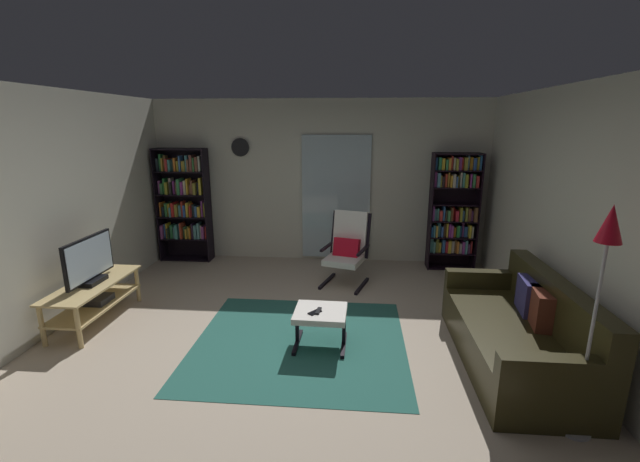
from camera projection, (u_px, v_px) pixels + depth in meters
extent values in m
plane|color=#B6A48F|center=(294.00, 345.00, 4.32)|extent=(7.02, 7.02, 0.00)
cube|color=beige|center=(319.00, 182.00, 6.80)|extent=(5.60, 0.06, 2.60)
cube|color=beige|center=(27.00, 217.00, 4.22)|extent=(0.06, 6.00, 2.60)
cube|color=beige|center=(588.00, 229.00, 3.77)|extent=(0.06, 6.00, 2.60)
cube|color=silver|center=(336.00, 198.00, 6.77)|extent=(1.10, 0.01, 2.00)
cube|color=#276055|center=(300.00, 342.00, 4.38)|extent=(2.18, 2.07, 0.01)
cube|color=tan|center=(92.00, 284.00, 4.73)|extent=(0.49, 1.27, 0.02)
cube|color=tan|center=(95.00, 304.00, 4.79)|extent=(0.45, 1.21, 0.02)
cylinder|color=tan|center=(78.00, 328.00, 4.21)|extent=(0.05, 0.05, 0.45)
cylinder|color=tan|center=(138.00, 285.00, 5.34)|extent=(0.05, 0.05, 0.45)
cylinder|color=tan|center=(42.00, 326.00, 4.24)|extent=(0.05, 0.05, 0.45)
cylinder|color=tan|center=(108.00, 284.00, 5.37)|extent=(0.05, 0.05, 0.45)
cube|color=#28282D|center=(96.00, 299.00, 4.80)|extent=(0.29, 0.28, 0.07)
cube|color=black|center=(92.00, 281.00, 4.72)|extent=(0.20, 0.32, 0.05)
cube|color=black|center=(89.00, 258.00, 4.66)|extent=(0.04, 0.82, 0.49)
cube|color=silver|center=(91.00, 258.00, 4.65)|extent=(0.01, 0.78, 0.44)
cube|color=black|center=(160.00, 205.00, 6.86)|extent=(0.02, 0.30, 1.84)
cube|color=black|center=(208.00, 206.00, 6.79)|extent=(0.02, 0.30, 1.84)
cube|color=black|center=(187.00, 204.00, 6.96)|extent=(0.83, 0.02, 1.84)
cube|color=black|center=(188.00, 258.00, 7.05)|extent=(0.80, 0.28, 0.02)
cube|color=black|center=(186.00, 238.00, 6.96)|extent=(0.80, 0.28, 0.02)
cube|color=black|center=(185.00, 217.00, 6.87)|extent=(0.80, 0.28, 0.02)
cube|color=black|center=(183.00, 194.00, 6.78)|extent=(0.80, 0.28, 0.02)
cube|color=black|center=(181.00, 172.00, 6.69)|extent=(0.80, 0.28, 0.02)
cube|color=black|center=(179.00, 149.00, 6.60)|extent=(0.80, 0.28, 0.02)
cube|color=#904284|center=(164.00, 231.00, 6.95)|extent=(0.03, 0.23, 0.23)
cube|color=#326AA8|center=(166.00, 231.00, 6.95)|extent=(0.02, 0.12, 0.23)
cube|color=yellow|center=(169.00, 230.00, 6.96)|extent=(0.03, 0.15, 0.25)
cube|color=#212D1D|center=(170.00, 232.00, 6.94)|extent=(0.03, 0.23, 0.18)
cube|color=#307F44|center=(173.00, 231.00, 6.95)|extent=(0.04, 0.16, 0.22)
cube|color=#5A8D92|center=(176.00, 232.00, 6.96)|extent=(0.03, 0.18, 0.19)
cube|color=teal|center=(178.00, 231.00, 6.94)|extent=(0.04, 0.21, 0.23)
cube|color=#5C8B9F|center=(181.00, 231.00, 6.93)|extent=(0.03, 0.11, 0.25)
cube|color=#C03F27|center=(183.00, 230.00, 6.92)|extent=(0.03, 0.20, 0.26)
cube|color=#3F7B46|center=(185.00, 232.00, 6.95)|extent=(0.03, 0.11, 0.19)
cube|color=gold|center=(187.00, 233.00, 6.92)|extent=(0.03, 0.13, 0.16)
cube|color=#A19133|center=(190.00, 232.00, 6.94)|extent=(0.02, 0.17, 0.20)
cube|color=orange|center=(191.00, 233.00, 6.92)|extent=(0.02, 0.18, 0.19)
cube|color=#2C1B31|center=(194.00, 230.00, 6.92)|extent=(0.03, 0.15, 0.25)
cube|color=teal|center=(197.00, 231.00, 6.93)|extent=(0.04, 0.20, 0.23)
cube|color=#5D9C9A|center=(200.00, 230.00, 6.91)|extent=(0.04, 0.17, 0.26)
cube|color=beige|center=(202.00, 231.00, 6.93)|extent=(0.02, 0.15, 0.23)
cube|color=#9E4594|center=(204.00, 232.00, 6.93)|extent=(0.04, 0.19, 0.21)
cube|color=red|center=(207.00, 232.00, 6.92)|extent=(0.04, 0.14, 0.21)
cube|color=orange|center=(163.00, 209.00, 6.89)|extent=(0.02, 0.18, 0.23)
cube|color=black|center=(165.00, 211.00, 6.88)|extent=(0.04, 0.17, 0.16)
cube|color=#377F40|center=(168.00, 209.00, 6.88)|extent=(0.04, 0.21, 0.22)
cube|color=gold|center=(170.00, 210.00, 6.85)|extent=(0.04, 0.12, 0.21)
cube|color=teal|center=(172.00, 211.00, 6.86)|extent=(0.03, 0.23, 0.15)
cube|color=red|center=(175.00, 209.00, 6.87)|extent=(0.04, 0.23, 0.23)
cube|color=#A48A32|center=(177.00, 210.00, 6.84)|extent=(0.04, 0.15, 0.20)
cube|color=teal|center=(181.00, 210.00, 6.86)|extent=(0.04, 0.13, 0.18)
cube|color=#BF372A|center=(183.00, 209.00, 6.84)|extent=(0.03, 0.14, 0.25)
cube|color=#3055AA|center=(186.00, 210.00, 6.86)|extent=(0.04, 0.23, 0.19)
cube|color=gold|center=(189.00, 209.00, 6.84)|extent=(0.04, 0.19, 0.23)
cube|color=orange|center=(191.00, 210.00, 6.85)|extent=(0.02, 0.13, 0.21)
cube|color=red|center=(192.00, 211.00, 6.83)|extent=(0.02, 0.24, 0.19)
cube|color=#1D2C2B|center=(194.00, 210.00, 6.83)|extent=(0.03, 0.14, 0.20)
cube|color=#3B67A1|center=(197.00, 211.00, 6.82)|extent=(0.04, 0.14, 0.18)
cube|color=gold|center=(200.00, 211.00, 6.83)|extent=(0.04, 0.18, 0.17)
cube|color=#903D97|center=(203.00, 209.00, 6.80)|extent=(0.03, 0.11, 0.26)
cube|color=#A09A2D|center=(205.00, 210.00, 6.80)|extent=(0.03, 0.11, 0.23)
cube|color=#934991|center=(161.00, 187.00, 6.80)|extent=(0.03, 0.14, 0.21)
cube|color=#438D50|center=(163.00, 188.00, 6.80)|extent=(0.04, 0.19, 0.17)
cube|color=#2C8E3E|center=(166.00, 186.00, 6.79)|extent=(0.03, 0.15, 0.25)
cube|color=#9F9B2C|center=(169.00, 188.00, 6.78)|extent=(0.04, 0.22, 0.19)
cube|color=beige|center=(171.00, 186.00, 6.77)|extent=(0.04, 0.12, 0.26)
cube|color=black|center=(173.00, 188.00, 6.76)|extent=(0.02, 0.23, 0.20)
cube|color=#8C3292|center=(176.00, 187.00, 6.77)|extent=(0.03, 0.17, 0.21)
cube|color=brown|center=(179.00, 188.00, 6.78)|extent=(0.04, 0.19, 0.19)
cube|color=#36864C|center=(180.00, 186.00, 6.73)|extent=(0.04, 0.22, 0.25)
cube|color=#93318A|center=(184.00, 188.00, 6.75)|extent=(0.03, 0.24, 0.21)
cube|color=beige|center=(186.00, 187.00, 6.75)|extent=(0.04, 0.17, 0.22)
cube|color=gold|center=(189.00, 186.00, 6.74)|extent=(0.03, 0.18, 0.25)
cube|color=brown|center=(191.00, 189.00, 6.74)|extent=(0.03, 0.11, 0.16)
cube|color=brown|center=(194.00, 187.00, 6.75)|extent=(0.03, 0.20, 0.23)
cube|color=olive|center=(196.00, 188.00, 6.75)|extent=(0.04, 0.24, 0.19)
cube|color=black|center=(199.00, 188.00, 6.74)|extent=(0.04, 0.11, 0.19)
cube|color=gold|center=(202.00, 186.00, 6.73)|extent=(0.04, 0.23, 0.27)
cube|color=#1F2A31|center=(158.00, 165.00, 6.69)|extent=(0.04, 0.10, 0.20)
cube|color=#328C48|center=(161.00, 163.00, 6.69)|extent=(0.03, 0.10, 0.26)
cube|color=gold|center=(163.00, 165.00, 6.67)|extent=(0.02, 0.12, 0.21)
cube|color=brown|center=(166.00, 163.00, 6.69)|extent=(0.04, 0.10, 0.25)
cube|color=red|center=(168.00, 165.00, 6.69)|extent=(0.04, 0.20, 0.20)
cube|color=teal|center=(171.00, 165.00, 6.68)|extent=(0.03, 0.18, 0.18)
cube|color=#182F2E|center=(174.00, 165.00, 6.69)|extent=(0.04, 0.13, 0.18)
cube|color=orange|center=(176.00, 164.00, 6.66)|extent=(0.03, 0.15, 0.21)
cube|color=olive|center=(179.00, 166.00, 6.68)|extent=(0.04, 0.17, 0.16)
cube|color=#3E6CB8|center=(181.00, 164.00, 6.64)|extent=(0.02, 0.14, 0.24)
cube|color=gold|center=(184.00, 166.00, 6.68)|extent=(0.03, 0.15, 0.16)
cube|color=#9F9B3E|center=(186.00, 166.00, 6.67)|extent=(0.03, 0.18, 0.17)
cube|color=teal|center=(188.00, 163.00, 6.66)|extent=(0.04, 0.18, 0.25)
cube|color=brown|center=(190.00, 165.00, 6.64)|extent=(0.03, 0.23, 0.19)
cube|color=brown|center=(193.00, 163.00, 6.64)|extent=(0.04, 0.21, 0.26)
cube|color=#397B3E|center=(195.00, 164.00, 6.64)|extent=(0.02, 0.21, 0.22)
cube|color=brown|center=(198.00, 164.00, 6.63)|extent=(0.04, 0.17, 0.22)
cube|color=beige|center=(201.00, 164.00, 6.63)|extent=(0.03, 0.18, 0.24)
cube|color=black|center=(430.00, 212.00, 6.44)|extent=(0.02, 0.30, 1.80)
cube|color=black|center=(477.00, 213.00, 6.38)|extent=(0.02, 0.30, 1.80)
cube|color=black|center=(451.00, 210.00, 6.55)|extent=(0.72, 0.02, 1.80)
cube|color=black|center=(449.00, 267.00, 6.63)|extent=(0.69, 0.28, 0.02)
cube|color=black|center=(450.00, 252.00, 6.57)|extent=(0.69, 0.28, 0.02)
cube|color=black|center=(452.00, 237.00, 6.51)|extent=(0.69, 0.28, 0.02)
cube|color=black|center=(453.00, 220.00, 6.44)|extent=(0.69, 0.28, 0.02)
cube|color=black|center=(454.00, 204.00, 6.38)|extent=(0.69, 0.28, 0.02)
cube|color=black|center=(456.00, 187.00, 6.31)|extent=(0.69, 0.28, 0.02)
cube|color=black|center=(457.00, 170.00, 6.25)|extent=(0.69, 0.28, 0.02)
cube|color=black|center=(458.00, 154.00, 6.19)|extent=(0.69, 0.28, 0.02)
cube|color=teal|center=(431.00, 244.00, 6.59)|extent=(0.04, 0.18, 0.22)
cube|color=#5C958D|center=(433.00, 246.00, 6.56)|extent=(0.03, 0.18, 0.17)
cube|color=olive|center=(436.00, 245.00, 6.58)|extent=(0.04, 0.16, 0.21)
cube|color=gold|center=(439.00, 246.00, 6.58)|extent=(0.04, 0.15, 0.16)
cube|color=#3464A9|center=(443.00, 245.00, 6.55)|extent=(0.04, 0.16, 0.21)
cube|color=red|center=(446.00, 246.00, 6.55)|extent=(0.03, 0.17, 0.19)
cube|color=gold|center=(449.00, 245.00, 6.55)|extent=(0.04, 0.20, 0.20)
cube|color=#C0B2A5|center=(452.00, 246.00, 6.54)|extent=(0.04, 0.14, 0.19)
cube|color=brown|center=(454.00, 245.00, 6.56)|extent=(0.02, 0.16, 0.21)
cube|color=orange|center=(457.00, 247.00, 6.52)|extent=(0.03, 0.17, 0.19)
cube|color=beige|center=(459.00, 247.00, 6.53)|extent=(0.04, 0.17, 0.15)
cube|color=purple|center=(462.00, 247.00, 6.52)|extent=(0.03, 0.21, 0.19)
cube|color=#5799A2|center=(465.00, 246.00, 6.51)|extent=(0.03, 0.21, 0.21)
cube|color=#874686|center=(468.00, 248.00, 6.51)|extent=(0.03, 0.15, 0.15)
cube|color=red|center=(470.00, 246.00, 6.51)|extent=(0.03, 0.12, 0.20)
cube|color=#296BB8|center=(431.00, 231.00, 6.50)|extent=(0.02, 0.21, 0.16)
cube|color=teal|center=(433.00, 230.00, 6.49)|extent=(0.02, 0.21, 0.18)
cube|color=gold|center=(436.00, 230.00, 6.49)|extent=(0.02, 0.22, 0.18)
cube|color=teal|center=(438.00, 229.00, 6.50)|extent=(0.04, 0.13, 0.21)
cube|color=#3B5FAD|center=(441.00, 231.00, 6.51)|extent=(0.03, 0.20, 0.16)
cube|color=brown|center=(444.00, 229.00, 6.49)|extent=(0.02, 0.12, 0.20)
cube|color=gold|center=(446.00, 229.00, 6.48)|extent=(0.02, 0.19, 0.22)
cube|color=purple|center=(449.00, 230.00, 6.48)|extent=(0.03, 0.19, 0.21)
cube|color=#9D3E98|center=(451.00, 230.00, 6.47)|extent=(0.03, 0.21, 0.19)
cube|color=orange|center=(454.00, 231.00, 6.49)|extent=(0.04, 0.15, 0.15)
cube|color=#2D8D41|center=(457.00, 230.00, 6.48)|extent=(0.04, 0.18, 0.18)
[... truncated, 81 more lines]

